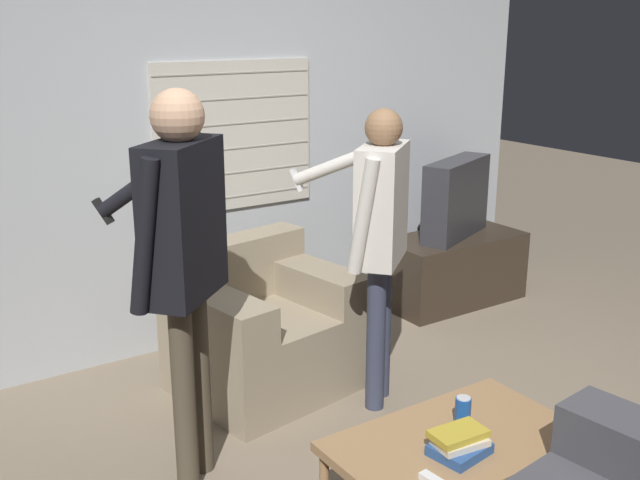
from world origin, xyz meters
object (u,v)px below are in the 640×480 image
object	(u,v)px
soda_can	(463,411)
armchair_beige	(262,330)
coffee_table	(456,446)
tv	(456,198)
person_left_standing	(182,243)
book_stack	(459,443)
person_right_standing	(379,223)

from	to	relation	value
soda_can	armchair_beige	bearing A→B (deg)	95.41
coffee_table	soda_can	xyz separation A→B (m)	(0.09, 0.06, 0.10)
armchair_beige	coffee_table	world-z (taller)	armchair_beige
soda_can	tv	bearing A→B (deg)	47.52
person_left_standing	book_stack	distance (m)	1.37
tv	person_right_standing	xyz separation A→B (m)	(-1.40, -0.90, 0.22)
armchair_beige	person_left_standing	bearing A→B (deg)	32.12
soda_can	person_left_standing	bearing A→B (deg)	135.71
person_left_standing	soda_can	xyz separation A→B (m)	(0.85, -0.83, -0.66)
book_stack	tv	bearing A→B (deg)	47.14
tv	person_right_standing	bearing A→B (deg)	9.72
armchair_beige	soda_can	world-z (taller)	armchair_beige
person_left_standing	soda_can	bearing A→B (deg)	-84.98
tv	book_stack	size ratio (longest dim) A/B	3.19
tv	book_stack	distance (m)	2.73
tv	coffee_table	bearing A→B (deg)	24.04
person_right_standing	person_left_standing	bearing A→B (deg)	145.66
book_stack	person_right_standing	bearing A→B (deg)	67.75
armchair_beige	person_right_standing	world-z (taller)	person_right_standing
armchair_beige	coffee_table	size ratio (longest dim) A/B	1.03
person_left_standing	book_stack	bearing A→B (deg)	-95.65
tv	person_left_standing	size ratio (longest dim) A/B	0.43
soda_can	coffee_table	bearing A→B (deg)	-145.75
coffee_table	tv	bearing A→B (deg)	46.96
coffee_table	person_left_standing	size ratio (longest dim) A/B	0.57
coffee_table	person_right_standing	distance (m)	1.26
armchair_beige	book_stack	size ratio (longest dim) A/B	4.39
armchair_beige	soda_can	xyz separation A→B (m)	(0.14, -1.45, 0.12)
armchair_beige	person_right_standing	size ratio (longest dim) A/B	0.65
armchair_beige	tv	world-z (taller)	tv
person_right_standing	soda_can	size ratio (longest dim) A/B	12.64
person_right_standing	book_stack	world-z (taller)	person_right_standing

